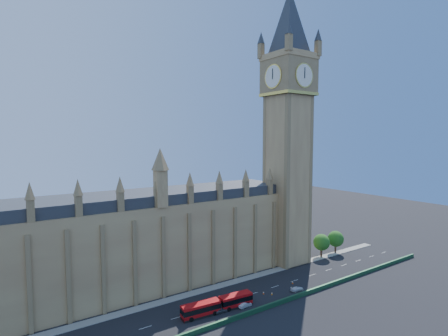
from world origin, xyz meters
TOP-DOWN VIEW (x-y plane):
  - ground at (0.00, 0.00)m, footprint 400.00×400.00m
  - palace_westminster at (-25.00, 22.00)m, footprint 120.00×20.00m
  - elizabeth_tower at (38.00, 13.99)m, footprint 20.59×20.59m
  - bridge_parapet at (0.00, -9.00)m, footprint 160.00×0.60m
  - kerb_north at (0.00, 9.50)m, footprint 160.00×3.00m
  - tree_east_near at (52.22, 10.08)m, footprint 6.00×6.00m
  - tree_east_far at (60.22, 10.08)m, footprint 6.00×6.00m
  - red_bus at (-2.01, -3.01)m, footprint 19.50×4.53m
  - car_grey at (-1.59, -3.94)m, footprint 3.76×1.56m
  - car_silver at (5.04, -5.04)m, footprint 3.95×1.62m
  - car_white at (23.31, -5.63)m, footprint 4.13×1.98m
  - cone_a at (14.00, -1.89)m, footprint 0.60×0.60m
  - cone_b at (25.90, -1.35)m, footprint 0.59×0.59m
  - cone_c at (15.68, -3.51)m, footprint 0.54×0.54m
  - cone_d at (23.05, -3.80)m, footprint 0.46×0.46m

SIDE VIEW (x-z plane):
  - ground at x=0.00m, z-range 0.00..0.00m
  - kerb_north at x=0.00m, z-range 0.00..0.16m
  - cone_d at x=23.05m, z-range 0.00..0.65m
  - cone_c at x=15.68m, z-range 0.00..0.72m
  - cone_b at x=25.90m, z-range 0.00..0.74m
  - cone_a at x=14.00m, z-range 0.00..0.74m
  - car_white at x=23.31m, z-range 0.00..1.16m
  - bridge_parapet at x=0.00m, z-range 0.00..1.20m
  - car_silver at x=5.04m, z-range 0.00..1.27m
  - car_grey at x=-1.59m, z-range 0.00..1.27m
  - red_bus at x=-2.01m, z-range 0.09..3.37m
  - tree_east_near at x=52.22m, z-range 1.39..9.89m
  - tree_east_far at x=60.22m, z-range 1.39..9.89m
  - palace_westminster at x=-25.00m, z-range -0.14..27.86m
  - elizabeth_tower at x=38.00m, z-range 2.06..107.06m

